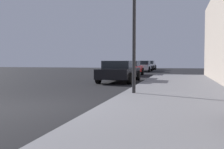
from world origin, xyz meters
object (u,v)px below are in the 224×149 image
car_red (130,68)px  car_silver (143,66)px  car_black (119,71)px  car_white (148,65)px  street_lamp (134,15)px

car_red → car_silver: size_ratio=0.98×
car_black → car_red: (-0.68, 7.03, -0.00)m
car_black → car_white: (-0.82, 21.62, -0.00)m
car_black → car_silver: 15.57m
street_lamp → car_red: size_ratio=0.87×
car_silver → car_white: 6.07m
car_silver → car_black: bearing=-87.5°
car_silver → car_white: same height
car_red → street_lamp: bearing=-78.8°
car_red → car_white: bearing=90.5°
car_silver → car_white: size_ratio=1.07×
street_lamp → car_silver: 22.15m
car_black → street_lamp: bearing=-72.8°
car_black → car_red: size_ratio=1.00×
car_black → car_silver: size_ratio=0.98×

